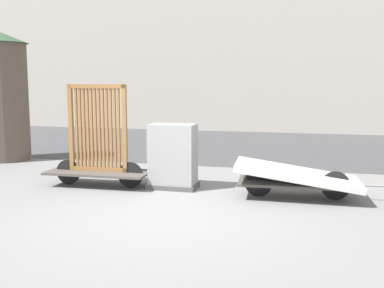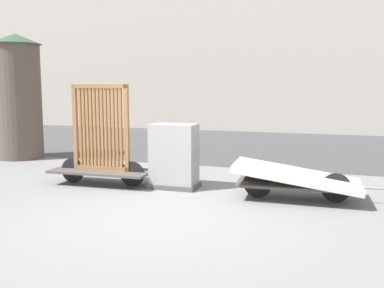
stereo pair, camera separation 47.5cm
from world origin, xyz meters
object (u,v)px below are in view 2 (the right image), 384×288
(bike_cart_with_mattress, at_px, (297,178))
(advertising_column, at_px, (18,96))
(utility_cabinet, at_px, (174,159))
(bike_cart_with_bedframe, at_px, (102,152))

(bike_cart_with_mattress, xyz_separation_m, advertising_column, (-6.71, 1.96, 1.16))
(utility_cabinet, xyz_separation_m, advertising_column, (-4.64, 1.79, 0.99))
(bike_cart_with_bedframe, xyz_separation_m, utility_cabinet, (1.30, 0.16, -0.08))
(bike_cart_with_bedframe, relative_size, utility_cabinet, 2.28)
(bike_cart_with_bedframe, height_order, advertising_column, advertising_column)
(advertising_column, bearing_deg, bike_cart_with_bedframe, -30.31)
(bike_cart_with_bedframe, height_order, bike_cart_with_mattress, bike_cart_with_bedframe)
(bike_cart_with_bedframe, xyz_separation_m, bike_cart_with_mattress, (3.36, 0.00, -0.25))
(bike_cart_with_mattress, height_order, utility_cabinet, utility_cabinet)
(bike_cart_with_bedframe, xyz_separation_m, advertising_column, (-3.35, 1.96, 0.91))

